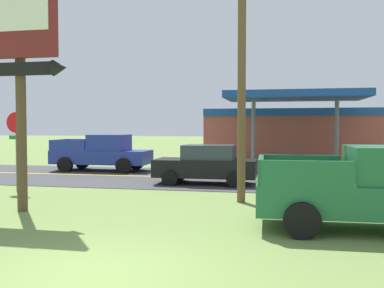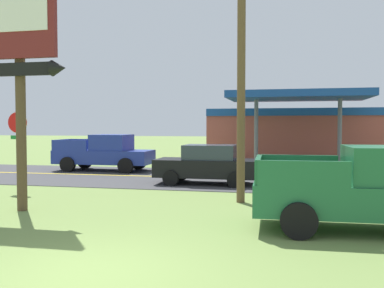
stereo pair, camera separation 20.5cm
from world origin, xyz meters
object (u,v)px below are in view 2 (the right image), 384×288
Objects in this scene: motel_sign at (19,48)px; car_black_near_lane at (207,164)px; pickup_blue_on_road at (105,153)px; utility_pole at (241,65)px; stop_sign at (18,137)px; pickup_green_parked_on_lawn at (372,190)px; gas_station at (295,133)px.

car_black_near_lane is (4.16, 6.65, -3.76)m from motel_sign.
motel_sign is 1.30× the size of pickup_blue_on_road.
utility_pole is 5.54m from car_black_near_lane.
stop_sign is 0.36× the size of utility_pole.
motel_sign is 11.45m from pickup_blue_on_road.
motel_sign is at bearing 177.85° from pickup_green_parked_on_lawn.
pickup_green_parked_on_lawn is (1.23, -21.21, -0.98)m from gas_station.
motel_sign is at bearing -78.56° from pickup_blue_on_road.
utility_pole is 0.68× the size of gas_station.
utility_pole reaches higher than pickup_blue_on_road.
pickup_blue_on_road is at bearing -134.84° from gas_station.
stop_sign reaches higher than pickup_green_parked_on_lawn.
pickup_blue_on_road reaches higher than car_black_near_lane.
utility_pole reaches higher than stop_sign.
motel_sign is 4.88m from stop_sign.
gas_station is (2.07, 18.11, -2.40)m from utility_pole.
stop_sign is 7.35m from pickup_blue_on_road.
stop_sign is (-2.42, 3.38, -2.56)m from motel_sign.
utility_pole is at bearing -96.53° from gas_station.
motel_sign is 22.50m from gas_station.
motel_sign is 9.93m from pickup_green_parked_on_lawn.
gas_station is 2.31× the size of pickup_blue_on_road.
utility_pole is 11.79m from pickup_blue_on_road.
pickup_green_parked_on_lawn is 8.64m from car_black_near_lane.
pickup_blue_on_road is (-2.15, 10.65, -3.62)m from motel_sign.
pickup_blue_on_road is (0.26, 7.27, -1.06)m from stop_sign.
stop_sign is at bearing 175.68° from utility_pole.
motel_sign is 8.69m from car_black_near_lane.
gas_station is 2.28× the size of pickup_green_parked_on_lawn.
gas_station is (8.00, 20.86, -2.64)m from motel_sign.
pickup_green_parked_on_lawn is at bearing -2.15° from motel_sign.
stop_sign is at bearing -120.80° from gas_station.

